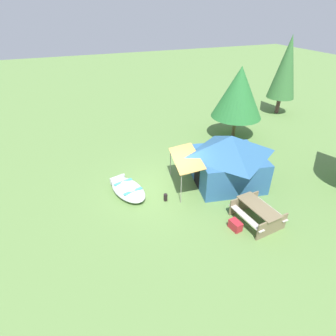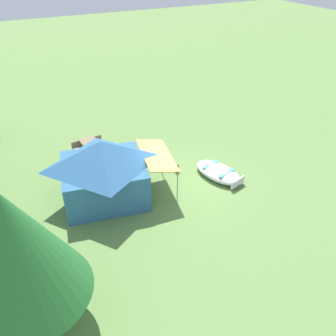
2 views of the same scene
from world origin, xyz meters
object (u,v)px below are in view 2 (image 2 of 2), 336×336
Objects in this scene: cooler_box at (115,150)px; fuel_can at (177,169)px; picnic_table at (93,151)px; beached_rowboat at (219,172)px; canvas_cabin_tent at (103,169)px; pine_tree_back_left at (14,246)px.

cooler_box is 3.22m from fuel_can.
picnic_table is at bearing 93.75° from cooler_box.
beached_rowboat is 5.64m from picnic_table.
picnic_table is 3.87m from fuel_can.
pine_tree_back_left is at bearing 143.62° from canvas_cabin_tent.
picnic_table is 3.82× the size of cooler_box.
fuel_can is (-2.56, -2.88, -0.32)m from picnic_table.
picnic_table reaches higher than fuel_can.
beached_rowboat is 4.84m from canvas_cabin_tent.
cooler_box is 9.10m from pine_tree_back_left.
beached_rowboat is at bearing -130.56° from picnic_table.
fuel_can is at bearing -131.62° from picnic_table.
beached_rowboat is 0.56× the size of pine_tree_back_left.
canvas_cabin_tent is at bearing 154.54° from cooler_box.
fuel_can is at bearing 51.75° from beached_rowboat.
picnic_table is at bearing -7.48° from canvas_cabin_tent.
picnic_table is at bearing 48.38° from fuel_can.
picnic_table reaches higher than cooler_box.
canvas_cabin_tent is 2.98m from picnic_table.
canvas_cabin_tent is at bearing -36.38° from pine_tree_back_left.
canvas_cabin_tent reaches higher than cooler_box.
beached_rowboat reaches higher than cooler_box.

